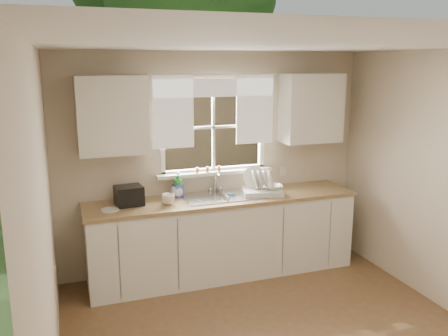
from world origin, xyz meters
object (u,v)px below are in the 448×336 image
object	(u,v)px
dish_rack	(262,188)
soap_bottle_a	(178,184)
cup	(168,199)
black_appliance	(129,196)

from	to	relation	value
dish_rack	soap_bottle_a	bearing A→B (deg)	166.73
cup	black_appliance	world-z (taller)	black_appliance
soap_bottle_a	cup	distance (m)	0.32
dish_rack	soap_bottle_a	world-z (taller)	dish_rack
soap_bottle_a	cup	xyz separation A→B (m)	(-0.17, -0.25, -0.09)
cup	black_appliance	xyz separation A→B (m)	(-0.39, 0.11, 0.05)
dish_rack	soap_bottle_a	distance (m)	0.94
black_appliance	dish_rack	bearing A→B (deg)	-8.74
dish_rack	soap_bottle_a	xyz separation A→B (m)	(-0.92, 0.22, 0.07)
dish_rack	black_appliance	bearing A→B (deg)	177.15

